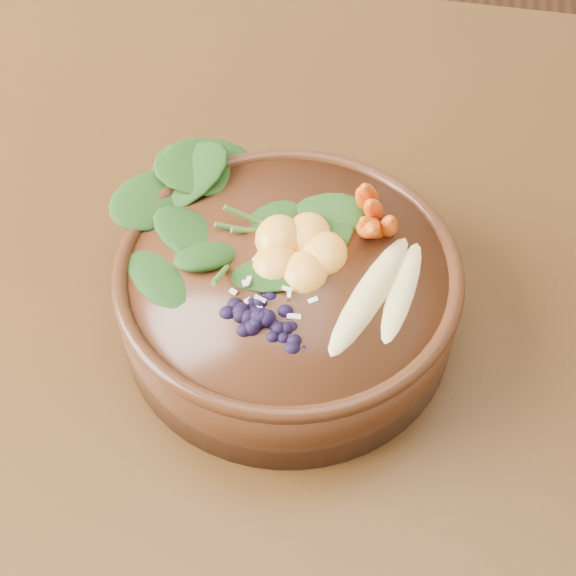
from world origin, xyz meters
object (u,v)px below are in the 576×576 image
at_px(dining_table, 446,373).
at_px(carrot_cluster, 381,187).
at_px(kale_heap, 265,187).
at_px(blueberry_pile, 263,306).
at_px(banana_halves, 388,281).
at_px(stoneware_bowl, 288,296).
at_px(mandarin_cluster, 298,240).

bearing_deg(dining_table, carrot_cluster, 167.00).
distance_m(kale_heap, blueberry_pile, 0.11).
bearing_deg(blueberry_pile, dining_table, 33.16).
xyz_separation_m(banana_halves, blueberry_pile, (-0.08, -0.04, 0.01)).
xyz_separation_m(stoneware_bowl, kale_heap, (-0.03, 0.06, 0.05)).
xyz_separation_m(stoneware_bowl, blueberry_pile, (-0.01, -0.05, 0.05)).
bearing_deg(kale_heap, dining_table, -6.15).
bearing_deg(banana_halves, blueberry_pile, -141.51).
relative_size(stoneware_bowl, mandarin_cluster, 3.15).
distance_m(stoneware_bowl, kale_heap, 0.08).
height_order(stoneware_bowl, mandarin_cluster, mandarin_cluster).
distance_m(banana_halves, blueberry_pile, 0.09).
distance_m(carrot_cluster, banana_halves, 0.07).
bearing_deg(dining_table, blueberry_pile, -146.84).
relative_size(stoneware_bowl, kale_heap, 1.53).
distance_m(carrot_cluster, mandarin_cluster, 0.07).
bearing_deg(banana_halves, stoneware_bowl, -177.26).
distance_m(dining_table, mandarin_cluster, 0.22).
height_order(dining_table, banana_halves, banana_halves).
xyz_separation_m(dining_table, stoneware_bowl, (-0.14, -0.04, 0.13)).
distance_m(stoneware_bowl, blueberry_pile, 0.07).
xyz_separation_m(dining_table, banana_halves, (-0.06, -0.05, 0.17)).
bearing_deg(mandarin_cluster, banana_halves, -19.99).
xyz_separation_m(stoneware_bowl, carrot_cluster, (0.06, 0.06, 0.07)).
height_order(carrot_cluster, mandarin_cluster, carrot_cluster).
distance_m(stoneware_bowl, mandarin_cluster, 0.05).
distance_m(dining_table, blueberry_pile, 0.25).
relative_size(stoneware_bowl, banana_halves, 1.82).
bearing_deg(blueberry_pile, kale_heap, 101.56).
xyz_separation_m(banana_halves, mandarin_cluster, (-0.07, 0.02, 0.00)).
height_order(stoneware_bowl, carrot_cluster, carrot_cluster).
bearing_deg(stoneware_bowl, blueberry_pile, -97.38).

